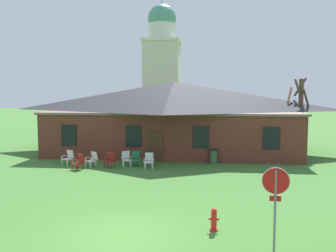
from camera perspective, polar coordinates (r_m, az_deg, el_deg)
ground_plane at (r=12.39m, az=-7.51°, el=-17.08°), size 200.00×200.00×0.00m
brick_building at (r=29.25m, az=0.96°, el=1.67°), size 19.43×10.40×5.67m
dome_tower at (r=49.76m, az=-0.94°, el=9.08°), size 5.18×5.18×17.77m
stop_sign at (r=10.99m, az=16.87°, el=-10.19°), size 0.80×0.13×2.56m
lawn_chair_by_porch at (r=24.53m, az=-15.69°, el=-4.84°), size 0.78×0.83×0.96m
lawn_chair_near_door at (r=22.84m, az=-14.13°, el=-5.54°), size 0.83×0.86×0.96m
lawn_chair_left_end at (r=23.48m, az=-12.07°, el=-5.20°), size 0.84×0.87×0.96m
lawn_chair_middle at (r=23.08m, az=-9.28°, el=-5.33°), size 0.71×0.75×0.96m
lawn_chair_right_end at (r=23.41m, az=-6.72°, el=-5.15°), size 0.79×0.83×0.96m
lawn_chair_far_side at (r=23.36m, az=-5.17°, el=-5.16°), size 0.74×0.79×0.96m
lawn_chair_under_eave at (r=22.64m, az=-3.07°, el=-5.48°), size 0.68×0.71×0.96m
bare_tree_beside_building at (r=29.43m, az=20.41°, el=2.13°), size 1.85×1.84×5.94m
fire_hydrant at (r=12.67m, az=7.37°, el=-14.74°), size 0.36×0.28×0.79m
trash_bin at (r=24.13m, az=7.35°, el=-4.86°), size 0.56×0.56×0.98m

